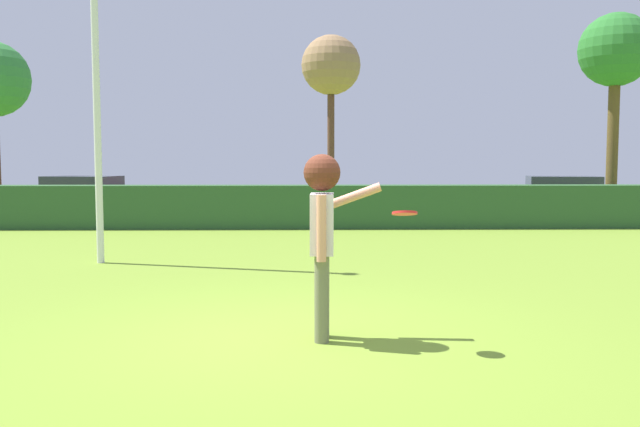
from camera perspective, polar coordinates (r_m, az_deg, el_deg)
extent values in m
plane|color=olive|center=(6.55, -2.99, -10.77)|extent=(60.00, 60.00, 0.00)
cylinder|color=#6E6F52|center=(6.53, 0.19, -7.02)|extent=(0.14, 0.14, 0.84)
cylinder|color=#6E6F52|center=(6.33, 0.15, -7.39)|extent=(0.14, 0.14, 0.84)
cube|color=silver|center=(6.32, 0.17, -0.89)|extent=(0.24, 0.39, 0.58)
cylinder|color=tan|center=(6.54, 2.66, 1.39)|extent=(0.62, 0.12, 0.30)
cylinder|color=tan|center=(6.09, 0.12, -1.29)|extent=(0.09, 0.09, 0.62)
sphere|color=tan|center=(6.30, 0.17, 3.28)|extent=(0.22, 0.22, 0.22)
sphere|color=#552618|center=(6.30, 0.17, 3.55)|extent=(0.35, 0.35, 0.35)
cylinder|color=red|center=(6.06, 7.32, 0.03)|extent=(0.23, 0.23, 0.07)
cylinder|color=silver|center=(11.91, -18.80, 12.51)|extent=(0.12, 0.12, 6.87)
cube|color=#2C542B|center=(17.21, -1.81, 0.61)|extent=(18.78, 0.90, 1.11)
cube|color=#B21E1E|center=(23.19, -19.76, 1.39)|extent=(4.44, 2.43, 0.55)
cube|color=#2D333D|center=(23.17, -19.79, 2.56)|extent=(2.45, 1.94, 0.40)
cylinder|color=black|center=(23.29, -15.56, 0.83)|extent=(0.61, 0.21, 0.60)
cylinder|color=black|center=(21.77, -17.44, 0.54)|extent=(0.61, 0.21, 0.60)
cylinder|color=black|center=(24.67, -21.77, 0.87)|extent=(0.61, 0.21, 0.60)
cylinder|color=black|center=(23.24, -23.93, 0.60)|extent=(0.61, 0.21, 0.60)
cube|color=#1E6633|center=(23.11, 20.21, 1.37)|extent=(4.46, 2.52, 0.55)
cube|color=#2D333D|center=(23.09, 20.24, 2.55)|extent=(2.47, 1.98, 0.40)
cylinder|color=black|center=(24.24, 23.29, 0.76)|extent=(0.61, 0.22, 0.60)
cylinder|color=black|center=(22.59, 24.22, 0.49)|extent=(0.61, 0.22, 0.60)
cylinder|color=black|center=(23.77, 16.35, 0.88)|extent=(0.61, 0.22, 0.60)
cylinder|color=black|center=(22.08, 16.79, 0.61)|extent=(0.61, 0.22, 0.60)
cylinder|color=brown|center=(24.79, 23.93, 5.63)|extent=(0.37, 0.37, 4.76)
sphere|color=#2B732B|center=(25.07, 24.16, 12.77)|extent=(2.46, 2.46, 2.46)
cylinder|color=brown|center=(24.96, 0.94, 5.37)|extent=(0.27, 0.27, 4.21)
sphere|color=#97734D|center=(25.22, 0.95, 12.69)|extent=(2.21, 2.21, 2.21)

